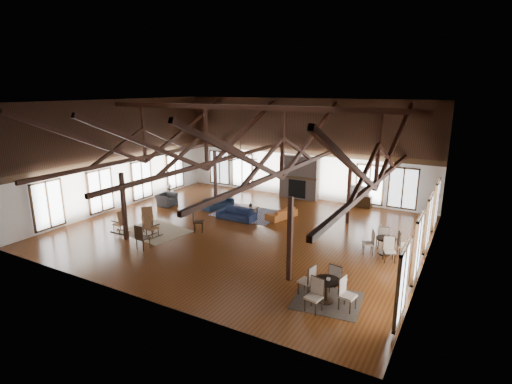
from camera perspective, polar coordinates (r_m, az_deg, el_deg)
The scene contains 31 objects.
floor at distance 19.08m, azimuth -1.86°, elevation -5.54°, with size 16.00×16.00×0.00m, color #562F12.
ceiling at distance 17.92m, azimuth -2.02°, elevation 12.78°, with size 16.00×14.00×0.02m, color black.
wall_back at distance 24.43m, azimuth 6.61°, elevation 6.13°, with size 16.00×0.02×6.00m, color silver.
wall_front at distance 12.96m, azimuth -18.13°, elevation -2.15°, with size 16.00×0.02×6.00m, color silver.
wall_left at distance 23.36m, azimuth -19.06°, elevation 5.03°, with size 0.02×14.00×6.00m, color silver.
wall_right at distance 15.79m, azimuth 23.79°, elevation 0.26°, with size 0.02×14.00×6.00m, color silver.
roof_truss at distance 18.09m, azimuth -1.97°, elevation 6.53°, with size 15.60×14.07×3.14m.
post_grid at distance 18.61m, azimuth -1.90°, elevation -1.13°, with size 8.16×7.16×3.05m.
fireplace at distance 24.45m, azimuth 6.20°, elevation 2.06°, with size 2.50×0.69×2.60m.
ceiling_fan at distance 17.03m, azimuth -2.26°, elevation 5.01°, with size 1.60×1.60×0.75m.
sofa_navy_front at distance 20.59m, azimuth -2.83°, elevation -3.14°, with size 2.03×0.79×0.59m, color #131C36.
sofa_navy_left at distance 22.71m, azimuth -5.50°, elevation -1.53°, with size 0.75×1.92×0.56m, color #16253D.
sofa_orange at distance 20.82m, azimuth 3.68°, elevation -3.04°, with size 0.71×1.81×0.53m, color #A2541F.
coffee_table at distance 21.52m, azimuth -1.08°, elevation -2.19°, with size 1.11×0.63×0.41m.
vase at distance 21.43m, azimuth -0.78°, elevation -1.80°, with size 0.20×0.20×0.21m, color #B2B2B2.
armchair at distance 23.56m, azimuth -12.66°, elevation -1.08°, with size 0.91×1.04×0.67m, color #272729.
side_table_lamp at distance 24.41m, azimuth -12.21°, elevation -0.31°, with size 0.43×0.43×1.11m.
rocking_chair_a at distance 19.68m, azimuth -15.26°, elevation -3.72°, with size 1.01×0.97×1.18m.
rocking_chair_b at distance 18.70m, azimuth -14.89°, elevation -4.82°, with size 0.55×0.89×1.08m.
rocking_chair_c at distance 19.69m, azimuth -18.75°, elevation -4.11°, with size 0.85×0.48×1.09m.
side_chair_a at distance 18.97m, azimuth -8.55°, elevation -3.82°, with size 0.62×0.62×1.08m.
side_chair_b at distance 17.35m, azimuth -16.14°, elevation -6.00°, with size 0.48×0.48×1.09m.
cafe_table_near at distance 13.11m, azimuth 10.03°, elevation -13.16°, with size 2.02×2.02×1.03m.
cafe_table_far at distance 17.14m, azimuth 18.05°, elevation -6.94°, with size 1.89×1.89×0.98m.
cup_near at distance 12.95m, azimuth 10.31°, elevation -12.16°, with size 0.13×0.13×0.10m, color #B2B2B2.
cup_far at distance 17.07m, azimuth 18.11°, elevation -6.08°, with size 0.13×0.13×0.10m, color #B2B2B2.
tv_console at distance 23.59m, azimuth 14.62°, elevation -1.21°, with size 1.31×0.49×0.65m, color black.
television at distance 23.44m, azimuth 14.68°, elevation 0.24°, with size 0.99×0.13×0.57m, color #B2B2B2.
rug_tan at distance 19.56m, azimuth -14.16°, elevation -5.46°, with size 2.91×2.29×0.01m, color tan.
rug_navy at distance 21.59m, azimuth -1.10°, elevation -3.09°, with size 3.45×2.59×0.01m, color #1A1B49.
rug_dark at distance 13.40m, azimuth 10.17°, elevation -15.00°, with size 2.08×1.89×0.01m, color black.
Camera 1 is at (9.27, -15.32, 6.59)m, focal length 28.00 mm.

